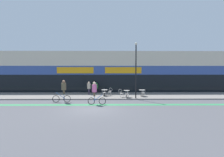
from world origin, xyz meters
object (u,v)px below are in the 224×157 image
planter_pot (95,87)px  bistro_table_1 (127,92)px  bistro_table_0 (105,91)px  cyclist_1 (63,89)px  cafe_chair_1_side (121,93)px  cyclist_0 (95,91)px  lamp_post (136,67)px  cafe_chair_0_near (104,92)px  pedestrian_near_end (89,87)px  cafe_chair_2_near (143,92)px  cafe_chair_1_near (127,93)px  cafe_chair_0_side (110,91)px  bistro_table_2 (142,92)px

planter_pot → bistro_table_1: bearing=-44.4°
bistro_table_0 → cyclist_1: size_ratio=0.36×
bistro_table_1 → cafe_chair_1_side: (-0.63, 0.01, -0.03)m
cyclist_1 → cyclist_0: bearing=158.1°
cafe_chair_1_side → lamp_post: bearing=-20.6°
bistro_table_0 → bistro_table_1: bearing=-27.1°
cyclist_1 → cafe_chair_0_near: bearing=-144.5°
cafe_chair_0_near → pedestrian_near_end: bearing=48.5°
cafe_chair_2_near → cafe_chair_1_near: bearing=107.8°
lamp_post → cyclist_1: (-7.28, -1.69, -2.23)m
planter_pot → lamp_post: 7.02m
cyclist_1 → pedestrian_near_end: size_ratio=1.37×
planter_pot → cyclist_1: 6.66m
planter_pot → cafe_chair_1_near: bearing=-48.7°
bistro_table_0 → cafe_chair_2_near: 4.49m
planter_pot → cafe_chair_2_near: bearing=-31.6°
cafe_chair_0_side → cafe_chair_2_near: bearing=156.4°
bistro_table_0 → bistro_table_2: 4.38m
cafe_chair_1_near → cafe_chair_1_side: same height
bistro_table_1 → cafe_chair_0_side: (-1.87, 1.29, -0.03)m
bistro_table_2 → cafe_chair_1_side: 2.64m
bistro_table_1 → pedestrian_near_end: (-4.47, 2.29, 0.39)m
cafe_chair_0_side → cafe_chair_1_near: same height
bistro_table_1 → cafe_chair_0_side: 2.27m
cafe_chair_0_near → pedestrian_near_end: 2.60m
bistro_table_2 → cafe_chair_2_near: bearing=-89.2°
bistro_table_1 → cyclist_1: size_ratio=0.36×
cyclist_0 → cafe_chair_2_near: bearing=39.1°
cafe_chair_1_side → pedestrian_near_end: bearing=153.2°
cafe_chair_0_side → bistro_table_0: bearing=-7.0°
cafe_chair_2_near → cyclist_0: size_ratio=0.43×
cafe_chair_0_near → cafe_chair_0_side: same height
cyclist_1 → bistro_table_1: bearing=-162.0°
cafe_chair_0_side → planter_pot: planter_pot is taller
lamp_post → pedestrian_near_end: lamp_post is taller
bistro_table_1 → bistro_table_2: bearing=24.7°
planter_pot → lamp_post: (4.76, -4.46, 2.60)m
bistro_table_0 → cyclist_0: bearing=-98.6°
bistro_table_1 → cyclist_0: (-3.22, -3.49, 0.56)m
bistro_table_0 → cyclist_0: (-0.72, -4.77, 0.60)m
bistro_table_0 → planter_pot: size_ratio=0.55×
cafe_chair_0_side → lamp_post: size_ratio=0.15×
cafe_chair_1_near → cyclist_0: cyclist_0 is taller
bistro_table_0 → lamp_post: bearing=-30.1°
cyclist_0 → cafe_chair_0_near: bearing=82.9°
cafe_chair_1_near → bistro_table_2: bearing=-53.1°
cafe_chair_0_near → cafe_chair_1_side: 1.97m
bistro_table_0 → pedestrian_near_end: bearing=152.9°
bistro_table_0 → cafe_chair_0_near: bearing=-89.8°
bistro_table_2 → planter_pot: bearing=153.1°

